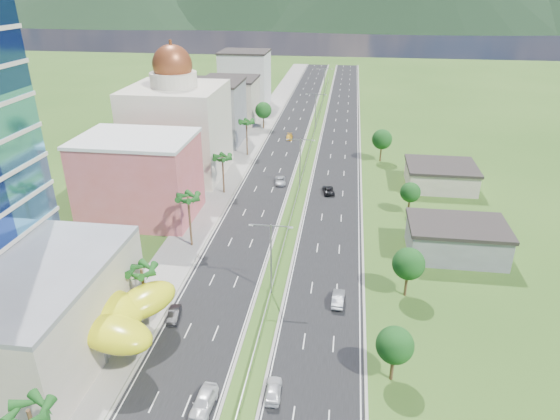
% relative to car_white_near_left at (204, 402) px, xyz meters
% --- Properties ---
extents(ground, '(500.00, 500.00, 0.00)m').
position_rel_car_white_near_left_xyz_m(ground, '(3.77, 12.02, -0.90)').
color(ground, '#2D5119').
rests_on(ground, ground).
extents(road_left, '(11.00, 260.00, 0.04)m').
position_rel_car_white_near_left_xyz_m(road_left, '(-3.73, 102.02, -0.88)').
color(road_left, black).
rests_on(road_left, ground).
extents(road_right, '(11.00, 260.00, 0.04)m').
position_rel_car_white_near_left_xyz_m(road_right, '(11.27, 102.02, -0.88)').
color(road_right, black).
rests_on(road_right, ground).
extents(sidewalk_left, '(7.00, 260.00, 0.12)m').
position_rel_car_white_near_left_xyz_m(sidewalk_left, '(-13.23, 102.02, -0.84)').
color(sidewalk_left, gray).
rests_on(sidewalk_left, ground).
extents(median_guardrail, '(0.10, 216.06, 0.76)m').
position_rel_car_white_near_left_xyz_m(median_guardrail, '(3.77, 84.01, -0.28)').
color(median_guardrail, gray).
rests_on(median_guardrail, ground).
extents(streetlight_median_b, '(6.04, 0.25, 11.00)m').
position_rel_car_white_near_left_xyz_m(streetlight_median_b, '(3.77, 22.02, 5.85)').
color(streetlight_median_b, gray).
rests_on(streetlight_median_b, ground).
extents(streetlight_median_c, '(6.04, 0.25, 11.00)m').
position_rel_car_white_near_left_xyz_m(streetlight_median_c, '(3.77, 62.02, 5.85)').
color(streetlight_median_c, gray).
rests_on(streetlight_median_c, ground).
extents(streetlight_median_d, '(6.04, 0.25, 11.00)m').
position_rel_car_white_near_left_xyz_m(streetlight_median_d, '(3.77, 107.02, 5.85)').
color(streetlight_median_d, gray).
rests_on(streetlight_median_d, ground).
extents(streetlight_median_e, '(6.04, 0.25, 11.00)m').
position_rel_car_white_near_left_xyz_m(streetlight_median_e, '(3.77, 152.02, 5.85)').
color(streetlight_median_e, gray).
rests_on(streetlight_median_e, ground).
extents(lime_canopy, '(18.00, 15.00, 7.40)m').
position_rel_car_white_near_left_xyz_m(lime_canopy, '(-16.23, 8.01, 4.09)').
color(lime_canopy, yellow).
rests_on(lime_canopy, ground).
extents(pink_shophouse, '(20.00, 15.00, 15.00)m').
position_rel_car_white_near_left_xyz_m(pink_shophouse, '(-24.23, 44.02, 6.60)').
color(pink_shophouse, '#C45650').
rests_on(pink_shophouse, ground).
extents(domed_building, '(20.00, 20.00, 28.70)m').
position_rel_car_white_near_left_xyz_m(domed_building, '(-24.23, 67.02, 10.46)').
color(domed_building, beige).
rests_on(domed_building, ground).
extents(midrise_grey, '(16.00, 15.00, 16.00)m').
position_rel_car_white_near_left_xyz_m(midrise_grey, '(-23.23, 92.02, 7.10)').
color(midrise_grey, slate).
rests_on(midrise_grey, ground).
extents(midrise_beige, '(16.00, 15.00, 13.00)m').
position_rel_car_white_near_left_xyz_m(midrise_beige, '(-23.23, 114.02, 5.60)').
color(midrise_beige, '#B1A991').
rests_on(midrise_beige, ground).
extents(midrise_white, '(16.00, 15.00, 18.00)m').
position_rel_car_white_near_left_xyz_m(midrise_white, '(-23.23, 137.02, 8.10)').
color(midrise_white, silver).
rests_on(midrise_white, ground).
extents(shed_near, '(15.00, 10.00, 5.00)m').
position_rel_car_white_near_left_xyz_m(shed_near, '(31.77, 37.02, 1.60)').
color(shed_near, slate).
rests_on(shed_near, ground).
extents(shed_far, '(14.00, 12.00, 4.40)m').
position_rel_car_white_near_left_xyz_m(shed_far, '(33.77, 67.02, 1.30)').
color(shed_far, '#B1A991').
rests_on(shed_far, ground).
extents(palm_tree_a, '(3.60, 3.60, 9.10)m').
position_rel_car_white_near_left_xyz_m(palm_tree_a, '(-11.73, -9.98, 7.12)').
color(palm_tree_a, '#47301C').
rests_on(palm_tree_a, ground).
extents(palm_tree_b, '(3.60, 3.60, 8.10)m').
position_rel_car_white_near_left_xyz_m(palm_tree_b, '(-11.73, 14.02, 6.16)').
color(palm_tree_b, '#47301C').
rests_on(palm_tree_b, ground).
extents(palm_tree_c, '(3.60, 3.60, 9.60)m').
position_rel_car_white_near_left_xyz_m(palm_tree_c, '(-11.73, 34.02, 7.60)').
color(palm_tree_c, '#47301C').
rests_on(palm_tree_c, ground).
extents(palm_tree_d, '(3.60, 3.60, 8.60)m').
position_rel_car_white_near_left_xyz_m(palm_tree_d, '(-11.73, 57.02, 6.64)').
color(palm_tree_d, '#47301C').
rests_on(palm_tree_d, ground).
extents(palm_tree_e, '(3.60, 3.60, 9.40)m').
position_rel_car_white_near_left_xyz_m(palm_tree_e, '(-11.73, 82.02, 7.41)').
color(palm_tree_e, '#47301C').
rests_on(palm_tree_e, ground).
extents(leafy_tree_lfar, '(4.90, 4.90, 8.05)m').
position_rel_car_white_near_left_xyz_m(leafy_tree_lfar, '(-11.73, 107.02, 4.68)').
color(leafy_tree_lfar, '#47301C').
rests_on(leafy_tree_lfar, ground).
extents(leafy_tree_ra, '(4.20, 4.20, 6.90)m').
position_rel_car_white_near_left_xyz_m(leafy_tree_ra, '(19.77, 7.02, 3.88)').
color(leafy_tree_ra, '#47301C').
rests_on(leafy_tree_ra, ground).
extents(leafy_tree_rb, '(4.55, 4.55, 7.47)m').
position_rel_car_white_near_left_xyz_m(leafy_tree_rb, '(22.77, 24.02, 4.28)').
color(leafy_tree_rb, '#47301C').
rests_on(leafy_tree_rb, ground).
extents(leafy_tree_rc, '(3.85, 3.85, 6.33)m').
position_rel_car_white_near_left_xyz_m(leafy_tree_rc, '(25.77, 52.02, 3.47)').
color(leafy_tree_rc, '#47301C').
rests_on(leafy_tree_rc, ground).
extents(leafy_tree_rd, '(4.90, 4.90, 8.05)m').
position_rel_car_white_near_left_xyz_m(leafy_tree_rd, '(21.77, 82.02, 4.68)').
color(leafy_tree_rd, '#47301C').
rests_on(leafy_tree_rd, ground).
extents(mountain_ridge, '(860.00, 140.00, 90.00)m').
position_rel_car_white_near_left_xyz_m(mountain_ridge, '(63.77, 462.02, -0.90)').
color(mountain_ridge, black).
rests_on(mountain_ridge, ground).
extents(car_white_near_left, '(2.32, 5.15, 1.72)m').
position_rel_car_white_near_left_xyz_m(car_white_near_left, '(0.00, 0.00, 0.00)').
color(car_white_near_left, silver).
rests_on(car_white_near_left, road_left).
extents(car_dark_left, '(2.01, 4.20, 1.33)m').
position_rel_car_white_near_left_xyz_m(car_dark_left, '(-8.10, 14.21, -0.19)').
color(car_dark_left, black).
rests_on(car_dark_left, road_left).
extents(car_silver_mid_left, '(2.90, 5.06, 1.33)m').
position_rel_car_white_near_left_xyz_m(car_silver_mid_left, '(-0.68, 63.76, -0.19)').
color(car_silver_mid_left, '#B2B5BA').
rests_on(car_silver_mid_left, road_left).
extents(car_yellow_far_left, '(2.05, 4.41, 1.25)m').
position_rel_car_white_near_left_xyz_m(car_yellow_far_left, '(-2.73, 97.42, -0.24)').
color(car_yellow_far_left, '#C38E17').
rests_on(car_yellow_far_left, road_left).
extents(car_white_near_right, '(1.94, 4.31, 1.44)m').
position_rel_car_white_near_left_xyz_m(car_white_near_right, '(6.97, 2.77, -0.14)').
color(car_white_near_right, silver).
rests_on(car_white_near_right, road_right).
extents(car_silver_right, '(1.80, 4.66, 1.51)m').
position_rel_car_white_near_left_xyz_m(car_silver_right, '(13.37, 20.74, -0.10)').
color(car_silver_right, '#95979C').
rests_on(car_silver_right, road_right).
extents(car_dark_far_right, '(2.97, 5.07, 1.32)m').
position_rel_car_white_near_left_xyz_m(car_dark_far_right, '(10.08, 59.99, -0.20)').
color(car_dark_far_right, black).
rests_on(car_dark_far_right, road_right).
extents(motorcycle, '(0.80, 2.01, 1.25)m').
position_rel_car_white_near_left_xyz_m(motorcycle, '(-8.53, 15.87, -0.23)').
color(motorcycle, black).
rests_on(motorcycle, road_left).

